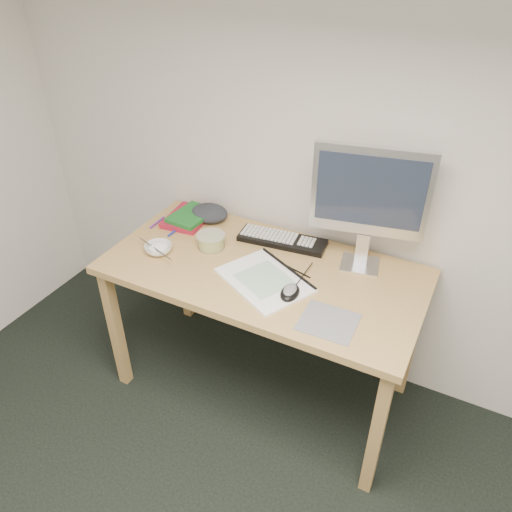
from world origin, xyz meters
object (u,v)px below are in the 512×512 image
(sketchpad, at_px, (264,280))
(monitor, at_px, (370,195))
(desk, at_px, (263,283))
(rice_bowl, at_px, (159,249))
(keyboard, at_px, (282,240))

(sketchpad, height_order, monitor, monitor)
(desk, relative_size, rice_bowl, 11.18)
(sketchpad, distance_m, rice_bowl, 0.53)
(keyboard, bearing_deg, sketchpad, -85.49)
(keyboard, relative_size, monitor, 0.75)
(desk, xyz_separation_m, monitor, (0.37, 0.22, 0.43))
(monitor, bearing_deg, rice_bowl, -170.20)
(sketchpad, bearing_deg, monitor, 70.09)
(desk, xyz_separation_m, sketchpad, (0.05, -0.08, 0.09))
(desk, height_order, monitor, monitor)
(monitor, height_order, rice_bowl, monitor)
(desk, xyz_separation_m, rice_bowl, (-0.48, -0.11, 0.10))
(keyboard, xyz_separation_m, rice_bowl, (-0.47, -0.34, 0.01))
(keyboard, bearing_deg, monitor, -7.82)
(keyboard, distance_m, monitor, 0.51)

